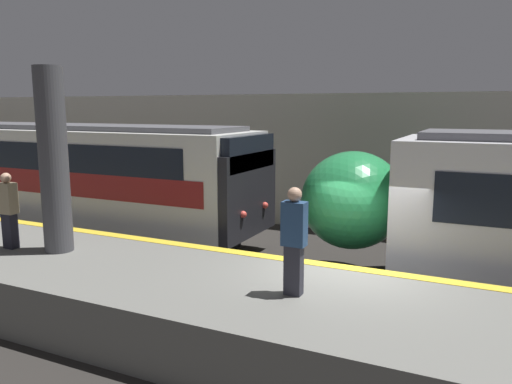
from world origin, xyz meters
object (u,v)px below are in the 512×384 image
(person_waiting, at_px, (8,209))
(person_walking, at_px, (294,238))
(support_pillar_near, at_px, (54,161))
(train_boxy, at_px, (4,174))

(person_waiting, bearing_deg, person_walking, 0.82)
(support_pillar_near, relative_size, train_boxy, 0.20)
(train_boxy, bearing_deg, support_pillar_near, -30.77)
(person_waiting, bearing_deg, support_pillar_near, 15.47)
(support_pillar_near, relative_size, person_walking, 2.17)
(support_pillar_near, xyz_separation_m, train_boxy, (-6.81, 4.05, -1.14))
(train_boxy, bearing_deg, person_waiting, -37.30)
(person_waiting, height_order, person_walking, person_walking)
(support_pillar_near, xyz_separation_m, person_walking, (5.40, -0.21, -0.97))
(person_waiting, distance_m, person_walking, 6.49)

